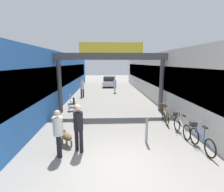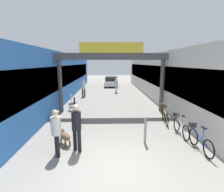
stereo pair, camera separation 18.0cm
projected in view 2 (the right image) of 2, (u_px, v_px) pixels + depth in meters
name	position (u px, v px, depth m)	size (l,w,h in m)	color
ground_plane	(116.00, 166.00, 5.54)	(80.00, 80.00, 0.00)	gray
storefront_left	(54.00, 76.00, 15.83)	(3.00, 26.00, 3.99)	blue
storefront_right	(165.00, 76.00, 16.09)	(3.00, 26.00, 3.99)	beige
arcade_sign_gateway	(111.00, 63.00, 11.14)	(7.40, 0.47, 4.46)	#4C4C4F
pedestrian_with_dog	(76.00, 125.00, 6.30)	(0.48, 0.48, 1.78)	black
pedestrian_companion	(56.00, 130.00, 6.01)	(0.45, 0.45, 1.67)	black
pedestrian_carrying_crate	(83.00, 87.00, 16.56)	(0.48, 0.48, 1.63)	black
pedestrian_elderly_walking	(116.00, 84.00, 18.74)	(0.41, 0.41, 1.62)	silver
dog_on_leash	(64.00, 136.00, 6.96)	(0.70, 0.79, 0.58)	brown
bicycle_blue_nearest	(199.00, 139.00, 6.53)	(0.46, 1.69, 0.98)	black
bicycle_silver_second	(180.00, 125.00, 7.90)	(0.46, 1.69, 0.98)	black
bicycle_orange_third	(165.00, 114.00, 9.56)	(0.46, 1.68, 0.98)	black
bollard_post_metal	(145.00, 130.00, 7.01)	(0.10, 0.10, 1.12)	gray
cafe_chair_black_nearer	(73.00, 103.00, 11.88)	(0.52, 0.52, 0.89)	gray
cafe_chair_aluminium_farther	(73.00, 100.00, 12.87)	(0.46, 0.46, 0.89)	gray
parked_car_white	(111.00, 81.00, 24.09)	(1.96, 4.08, 1.33)	silver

